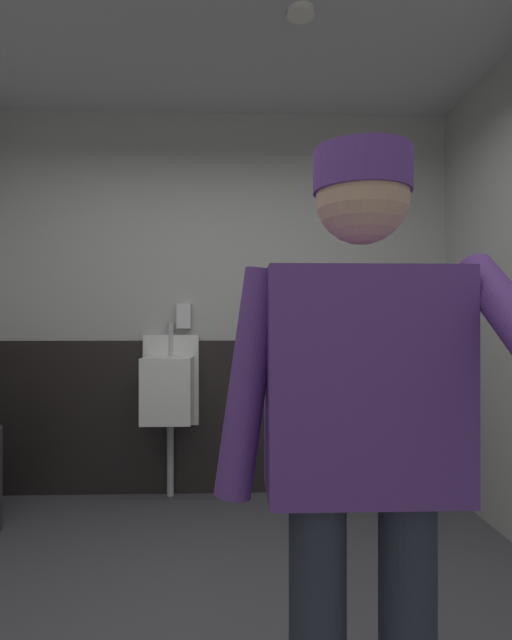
# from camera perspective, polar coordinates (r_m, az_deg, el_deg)

# --- Properties ---
(wall_back) EXTENTS (4.03, 0.12, 2.78)m
(wall_back) POSITION_cam_1_polar(r_m,az_deg,el_deg) (3.76, -4.67, 2.02)
(wall_back) COLOR #B2B2AD
(wall_back) RESTS_ON ground_plane
(wainscot_band_back) EXTENTS (3.43, 0.03, 1.11)m
(wainscot_band_back) POSITION_cam_1_polar(r_m,az_deg,el_deg) (3.75, -4.73, -10.83)
(wainscot_band_back) COLOR black
(wainscot_band_back) RESTS_ON ground_plane
(downlight_far) EXTENTS (0.14, 0.14, 0.03)m
(downlight_far) POSITION_cam_1_polar(r_m,az_deg,el_deg) (2.91, 5.08, 31.32)
(downlight_far) COLOR white
(urinal_solo) EXTENTS (0.40, 0.34, 1.24)m
(urinal_solo) POSITION_cam_1_polar(r_m,az_deg,el_deg) (3.60, -9.86, -7.67)
(urinal_solo) COLOR white
(urinal_solo) RESTS_ON ground_plane
(person) EXTENTS (0.68, 0.60, 1.66)m
(person) POSITION_cam_1_polar(r_m,az_deg,el_deg) (1.27, 12.05, -11.84)
(person) COLOR #2D3342
(person) RESTS_ON ground_plane
(soap_dispenser) EXTENTS (0.10, 0.07, 0.18)m
(soap_dispenser) POSITION_cam_1_polar(r_m,az_deg,el_deg) (3.68, -8.15, 0.46)
(soap_dispenser) COLOR silver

